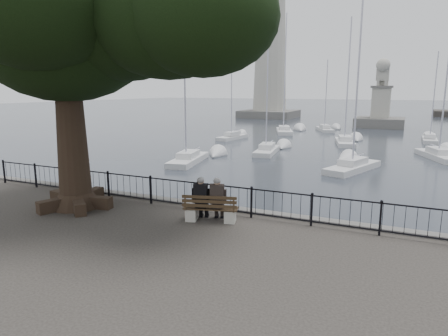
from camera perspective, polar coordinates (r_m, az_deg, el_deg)
The scene contains 17 objects.
harbor at distance 14.40m, azimuth 0.84°, elevation -7.87°, with size 260.00×260.00×1.20m.
railing at distance 13.65m, azimuth 0.00°, elevation -4.29°, with size 22.06×0.06×1.00m.
bench at distance 12.92m, azimuth -1.94°, elevation -6.29°, with size 1.83×0.98×0.92m.
person_left at distance 12.97m, azimuth -3.21°, elevation -4.60°, with size 0.55×0.79×1.47m.
person_right at distance 12.88m, azimuth -0.89°, elevation -4.71°, with size 0.55×0.79×1.47m.
tree at distance 14.65m, azimuth -18.91°, elevation 20.12°, with size 12.32×8.60×10.06m.
lighthouse at distance 75.55m, azimuth 6.67°, elevation 16.58°, with size 9.57×9.57×29.43m.
lion_monument at distance 59.55m, azimuth 21.44°, elevation 7.71°, with size 6.37×6.37×9.30m.
sailboat_a at distance 28.75m, azimuth -5.13°, elevation 1.39°, with size 2.57×5.66×10.85m.
sailboat_b at distance 33.11m, azimuth 6.16°, elevation 2.70°, with size 2.16×5.28×11.25m.
sailboat_c at distance 27.17m, azimuth 17.93°, elevation 0.32°, with size 3.13×5.58×10.96m.
sailboat_d at distance 34.45m, azimuth 28.28°, elevation 1.66°, with size 3.31×5.56×9.24m.
sailboat_e at distance 42.27m, azimuth 1.20°, elevation 4.61°, with size 1.94×4.77×10.66m.
sailboat_f at distance 39.87m, azimuth 16.88°, elevation 3.73°, with size 2.70×5.61×11.77m.
sailboat_g at distance 45.16m, azimuth 27.31°, elevation 3.72°, with size 1.33×4.69×8.93m.
sailboat_h at distance 48.72m, azimuth 8.58°, elevation 5.42°, with size 3.52×6.15×13.90m.
sailboat_i at distance 52.04m, azimuth 14.21°, elevation 5.46°, with size 3.17×4.96×8.89m.
Camera 1 is at (5.48, -9.45, 4.21)m, focal length 32.00 mm.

